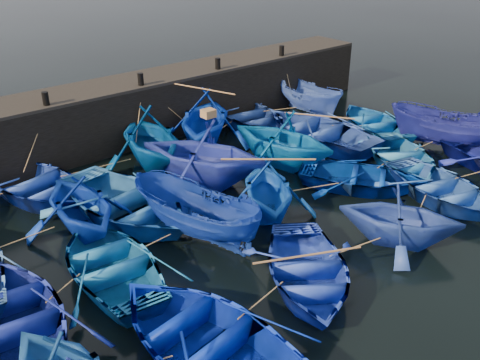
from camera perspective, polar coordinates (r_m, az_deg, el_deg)
ground at (r=16.83m, az=7.01°, el=-5.89°), size 120.00×120.00×0.00m
quay_wall at (r=23.94m, az=-11.32°, el=7.22°), size 26.00×2.50×2.50m
quay_top at (r=23.55m, az=-11.60°, el=10.22°), size 26.00×2.50×0.12m
bollard_1 at (r=21.14m, az=-20.03°, el=8.17°), size 0.24×0.24×0.50m
bollard_2 at (r=22.70m, az=-10.55°, el=10.52°), size 0.24×0.24×0.50m
bollard_3 at (r=24.82m, az=-2.38°, el=12.30°), size 0.24×0.24×0.50m
bollard_4 at (r=27.36m, az=4.47°, el=13.60°), size 0.24×0.24×0.50m
boat_1 at (r=19.90m, az=-20.93°, el=-0.45°), size 4.69×5.76×1.05m
boat_2 at (r=21.02m, az=-9.61°, el=4.51°), size 4.96×5.43×2.43m
boat_3 at (r=22.77m, az=-3.77°, el=6.63°), size 6.17×6.15×2.46m
boat_4 at (r=25.06m, az=1.00°, el=6.89°), size 4.38×5.65×1.08m
boat_5 at (r=26.81m, az=7.46°, el=8.64°), size 1.99×4.38×1.64m
boat_7 at (r=17.04m, az=-16.67°, el=-2.39°), size 3.70×4.21×2.09m
boat_8 at (r=17.69m, az=-12.14°, el=-2.37°), size 4.94×6.29×1.19m
boat_9 at (r=19.32m, az=-3.99°, el=2.98°), size 5.98×6.23×2.53m
boat_10 at (r=20.88m, az=4.58°, el=4.50°), size 4.74×5.19×2.32m
boat_11 at (r=23.48m, az=8.35°, el=5.37°), size 4.33×5.89×1.19m
boat_12 at (r=25.10m, az=14.16°, el=5.96°), size 4.79×5.54×0.96m
boat_13 at (r=13.89m, az=-23.53°, el=-13.38°), size 4.59×5.91×1.13m
boat_14 at (r=15.06m, az=-13.57°, el=-8.59°), size 3.86×5.06×0.98m
boat_15 at (r=16.12m, az=-4.80°, el=-3.72°), size 3.00×4.83×1.75m
boat_16 at (r=17.36m, az=2.95°, el=-0.85°), size 4.81×4.94×1.98m
boat_17 at (r=19.76m, az=12.86°, el=0.33°), size 5.15×5.50×0.93m
boat_18 at (r=21.74m, az=16.83°, el=2.36°), size 5.27×5.68×0.96m
boat_19 at (r=24.05m, az=21.12°, el=5.12°), size 3.82×4.91×1.80m
boat_21 at (r=12.39m, az=-3.60°, el=-16.34°), size 4.60×5.88×1.11m
boat_22 at (r=14.50m, az=7.16°, el=-9.59°), size 5.30×5.61×0.95m
boat_23 at (r=16.55m, az=16.76°, el=-3.68°), size 4.59×4.75×1.91m
boat_24 at (r=19.74m, az=20.64°, el=-0.76°), size 4.33×5.30×0.96m
wooden_crate at (r=18.97m, az=-3.39°, el=7.11°), size 0.44×0.40×0.28m
mooring_ropes at (r=19.66m, az=-3.21°, el=2.16°), size 17.56×11.67×2.10m
loose_oars at (r=19.00m, az=3.46°, el=3.92°), size 9.92×11.68×1.58m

